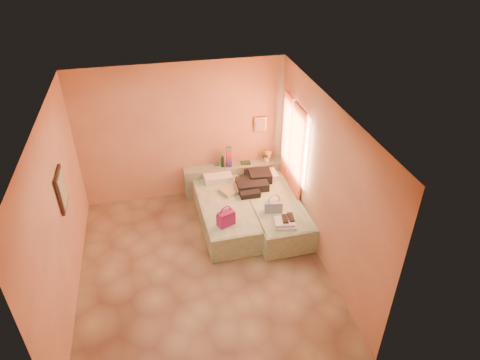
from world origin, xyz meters
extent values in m
plane|color=tan|center=(0.00, 0.00, 0.00)|extent=(4.50, 4.50, 0.00)
cube|color=#EBAD7D|center=(0.00, 2.25, 1.40)|extent=(4.00, 0.02, 2.80)
cube|color=#EBAD7D|center=(-2.00, 0.00, 1.40)|extent=(0.02, 4.50, 2.80)
cube|color=#EBAD7D|center=(2.00, 0.00, 1.40)|extent=(0.02, 4.50, 2.80)
cube|color=silver|center=(0.00, 0.00, 2.80)|extent=(4.00, 4.50, 0.02)
cube|color=beige|center=(1.98, 1.25, 1.50)|extent=(0.02, 1.10, 1.40)
cube|color=#FF6F3C|center=(1.94, 1.10, 1.15)|extent=(0.05, 0.55, 2.20)
cube|color=#FF6F3C|center=(1.94, 1.70, 1.15)|extent=(0.05, 0.45, 2.20)
cube|color=black|center=(-1.97, 0.40, 1.60)|extent=(0.04, 0.50, 0.60)
cube|color=gold|center=(1.55, 2.22, 1.45)|extent=(0.25, 0.04, 0.30)
cube|color=#9CA687|center=(0.98, 2.10, 0.33)|extent=(2.05, 0.30, 0.65)
cube|color=beige|center=(0.60, 1.05, 0.25)|extent=(0.96, 2.03, 0.50)
cube|color=beige|center=(1.50, 0.90, 0.25)|extent=(0.96, 2.03, 0.50)
cylinder|color=#153B1D|center=(0.75, 2.08, 0.76)|extent=(0.07, 0.07, 0.23)
cube|color=#AA146C|center=(0.88, 2.08, 0.87)|extent=(0.10, 0.10, 0.44)
cylinder|color=#478359|center=(0.64, 2.16, 0.66)|extent=(0.12, 0.12, 0.03)
cube|color=#234225|center=(1.23, 2.10, 0.67)|extent=(0.20, 0.15, 0.03)
cube|color=white|center=(1.68, 2.10, 0.79)|extent=(0.29, 0.29, 0.29)
cube|color=#AA146C|center=(0.49, 0.42, 0.64)|extent=(0.33, 0.27, 0.28)
cube|color=tan|center=(0.78, 1.38, 0.53)|extent=(0.48, 0.44, 0.07)
cube|color=black|center=(1.25, 1.43, 0.60)|extent=(0.66, 0.66, 0.19)
cube|color=#3B5B8F|center=(1.39, 0.60, 0.60)|extent=(0.33, 0.18, 0.20)
cube|color=white|center=(1.48, 0.16, 0.55)|extent=(0.40, 0.37, 0.10)
cube|color=black|center=(1.54, 0.21, 0.61)|extent=(0.23, 0.27, 0.03)
camera|label=1|loc=(-0.54, -5.25, 5.13)|focal=32.00mm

